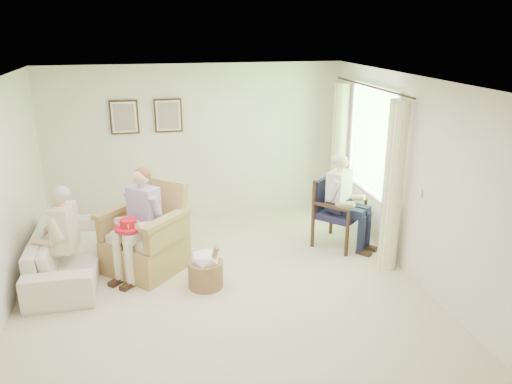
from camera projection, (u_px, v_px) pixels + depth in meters
floor at (223, 291)px, 6.29m from camera, size 5.50×5.50×0.00m
back_wall at (197, 142)px, 8.42m from camera, size 5.00×0.04×2.60m
front_wall at (281, 324)px, 3.33m from camera, size 5.00×0.04×2.60m
right_wall at (414, 180)px, 6.38m from camera, size 0.04×5.50×2.60m
ceiling at (218, 82)px, 5.46m from camera, size 5.00×5.50×0.02m
window at (373, 139)px, 7.39m from camera, size 0.13×2.50×1.63m
curtain_left at (393, 187)px, 6.60m from camera, size 0.34×0.34×2.30m
curtain_right at (339, 152)px, 8.41m from camera, size 0.34×0.34×2.30m
framed_print_left at (124, 117)px, 8.00m from camera, size 0.45×0.05×0.55m
framed_print_right at (168, 116)px, 8.14m from camera, size 0.45×0.05×0.55m
wicker_armchair at (145, 243)px, 6.76m from camera, size 0.93×0.93×1.19m
wood_armchair at (337, 208)px, 7.55m from camera, size 0.66×0.62×1.01m
sofa at (68, 251)px, 6.68m from camera, size 2.11×0.82×0.61m
person_wicker at (142, 215)px, 6.47m from camera, size 0.40×0.62×1.42m
person_dark at (343, 195)px, 7.31m from camera, size 0.40×0.63×1.39m
person_sofa at (61, 230)px, 6.29m from camera, size 0.42×0.62×1.27m
red_hat at (129, 226)px, 6.34m from camera, size 0.36×0.36×0.14m
hatbox at (206, 268)px, 6.33m from camera, size 0.50×0.50×0.65m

